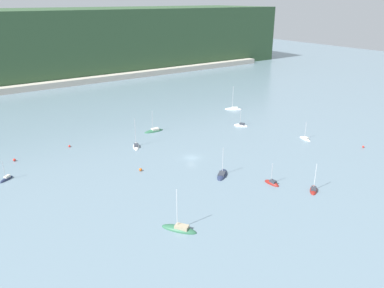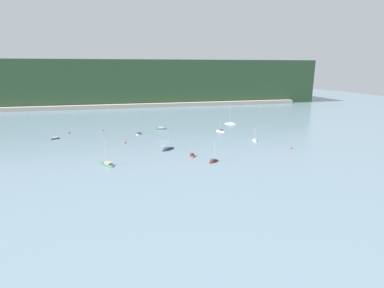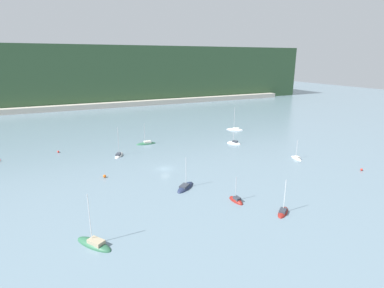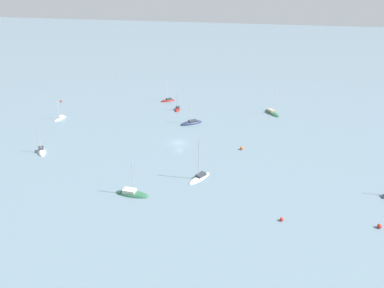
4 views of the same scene
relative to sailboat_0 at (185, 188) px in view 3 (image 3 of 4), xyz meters
name	(u,v)px [view 3 (image 3 of 4)]	position (x,y,z in m)	size (l,w,h in m)	color
ground_plane	(165,169)	(-0.02, 15.67, -0.07)	(600.00, 600.00, 0.00)	slate
hillside_ridge	(91,74)	(-0.02, 185.28, 20.73)	(346.08, 75.26, 41.61)	#335133
shore_town_strip	(101,106)	(-0.02, 144.15, 1.64)	(294.17, 6.00, 3.42)	beige
sailboat_0	(185,188)	(0.00, 0.00, 0.00)	(7.54, 6.88, 9.34)	#232D4C
sailboat_1	(283,212)	(14.26, -21.18, 0.03)	(5.64, 4.85, 8.46)	maroon
sailboat_2	(236,201)	(7.95, -12.05, 0.03)	(2.07, 4.95, 6.98)	maroon
sailboat_3	(234,144)	(34.46, 30.50, 0.03)	(4.93, 5.71, 7.27)	white
sailboat_5	(94,244)	(-25.14, -15.94, 0.05)	(6.79, 8.28, 10.91)	#2D6647
sailboat_6	(119,155)	(-10.28, 34.59, 0.05)	(5.06, 7.58, 10.64)	white
sailboat_7	(146,144)	(2.59, 44.94, 0.04)	(7.91, 2.97, 9.15)	#2D6647
sailboat_8	(296,158)	(43.71, 5.89, 0.04)	(2.29, 5.65, 7.13)	white
sailboat_9	(235,130)	(47.87, 50.78, 0.03)	(7.56, 6.64, 11.60)	silver
mooring_buoy_0	(362,170)	(53.54, -10.95, 0.29)	(0.72, 0.72, 0.72)	red
mooring_buoy_1	(105,176)	(-18.13, 16.15, 0.38)	(0.90, 0.90, 0.90)	orange
mooring_buoy_3	(58,152)	(-29.46, 47.27, 0.30)	(0.75, 0.75, 0.75)	red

